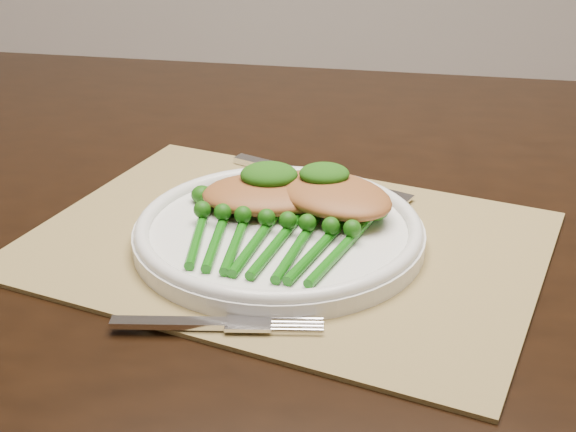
{
  "coord_description": "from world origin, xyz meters",
  "views": [
    {
      "loc": [
        -0.09,
        -0.94,
        1.11
      ],
      "look_at": [
        -0.11,
        -0.27,
        0.78
      ],
      "focal_mm": 50.0,
      "sensor_mm": 36.0,
      "label": 1
    }
  ],
  "objects_px": {
    "placemat": "(285,243)",
    "chicken_fillet_left": "(269,194)",
    "broccolini_bundle": "(269,238)",
    "dinner_plate": "(279,231)"
  },
  "relations": [
    {
      "from": "placemat",
      "to": "chicken_fillet_left",
      "type": "height_order",
      "value": "chicken_fillet_left"
    },
    {
      "from": "dinner_plate",
      "to": "broccolini_bundle",
      "type": "distance_m",
      "value": 0.03
    },
    {
      "from": "broccolini_bundle",
      "to": "dinner_plate",
      "type": "bearing_deg",
      "value": 90.79
    },
    {
      "from": "chicken_fillet_left",
      "to": "broccolini_bundle",
      "type": "xyz_separation_m",
      "value": [
        0.01,
        -0.08,
        -0.01
      ]
    },
    {
      "from": "dinner_plate",
      "to": "chicken_fillet_left",
      "type": "bearing_deg",
      "value": 104.94
    },
    {
      "from": "placemat",
      "to": "broccolini_bundle",
      "type": "relative_size",
      "value": 2.25
    },
    {
      "from": "placemat",
      "to": "broccolini_bundle",
      "type": "height_order",
      "value": "broccolini_bundle"
    },
    {
      "from": "dinner_plate",
      "to": "chicken_fillet_left",
      "type": "distance_m",
      "value": 0.05
    },
    {
      "from": "placemat",
      "to": "chicken_fillet_left",
      "type": "relative_size",
      "value": 3.6
    },
    {
      "from": "dinner_plate",
      "to": "broccolini_bundle",
      "type": "height_order",
      "value": "broccolini_bundle"
    }
  ]
}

